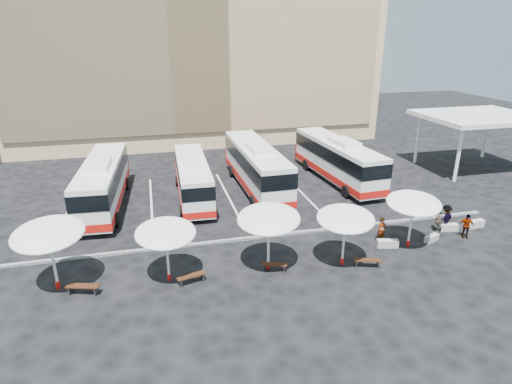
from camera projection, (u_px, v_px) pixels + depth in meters
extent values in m
plane|color=black|center=(252.00, 243.00, 26.75)|extent=(120.00, 120.00, 0.00)
cube|color=tan|center=(189.00, 30.00, 51.36)|extent=(42.00, 18.00, 25.00)
cube|color=tan|center=(199.00, 35.00, 43.28)|extent=(40.00, 0.30, 20.00)
cube|color=white|center=(479.00, 116.00, 39.50)|extent=(10.00, 8.00, 0.40)
cylinder|color=white|center=(458.00, 155.00, 36.79)|extent=(0.30, 0.30, 4.80)
cylinder|color=white|center=(418.00, 139.00, 42.23)|extent=(0.30, 0.30, 4.80)
cylinder|color=white|center=(486.00, 134.00, 44.05)|extent=(0.30, 0.30, 4.80)
cube|color=black|center=(250.00, 238.00, 27.17)|extent=(34.00, 0.25, 0.15)
cube|color=white|center=(67.00, 212.00, 31.28)|extent=(0.15, 12.00, 0.01)
cube|color=white|center=(151.00, 204.00, 32.64)|extent=(0.15, 12.00, 0.01)
cube|color=white|center=(229.00, 197.00, 34.00)|extent=(0.15, 12.00, 0.01)
cube|color=white|center=(300.00, 191.00, 35.37)|extent=(0.15, 12.00, 0.01)
cube|color=white|center=(366.00, 185.00, 36.73)|extent=(0.15, 12.00, 0.01)
cube|color=white|center=(103.00, 182.00, 31.70)|extent=(3.17, 11.92, 2.95)
cube|color=black|center=(102.00, 174.00, 31.49)|extent=(3.23, 11.98, 1.08)
cube|color=red|center=(105.00, 196.00, 32.08)|extent=(3.23, 11.98, 0.54)
cube|color=red|center=(114.00, 168.00, 37.38)|extent=(2.52, 0.35, 1.38)
cube|color=white|center=(98.00, 164.00, 30.20)|extent=(1.75, 3.04, 0.39)
cylinder|color=black|center=(96.00, 186.00, 35.15)|extent=(0.40, 1.00, 0.98)
cylinder|color=black|center=(126.00, 184.00, 35.57)|extent=(0.40, 1.00, 0.98)
cylinder|color=black|center=(78.00, 223.00, 28.38)|extent=(0.40, 1.00, 0.98)
cylinder|color=black|center=(116.00, 220.00, 28.80)|extent=(0.40, 1.00, 0.98)
cube|color=white|center=(193.00, 177.00, 33.31)|extent=(2.49, 10.66, 2.65)
cube|color=black|center=(192.00, 171.00, 33.12)|extent=(2.54, 10.71, 0.97)
cube|color=red|center=(193.00, 189.00, 33.65)|extent=(2.54, 10.71, 0.49)
cube|color=red|center=(188.00, 166.00, 38.38)|extent=(2.27, 0.24, 1.24)
cube|color=white|center=(193.00, 162.00, 31.97)|extent=(1.48, 2.69, 0.35)
cylinder|color=black|center=(177.00, 181.00, 36.36)|extent=(0.33, 0.89, 0.88)
cylinder|color=black|center=(203.00, 179.00, 36.81)|extent=(0.33, 0.89, 0.88)
cylinder|color=black|center=(182.00, 211.00, 30.31)|extent=(0.33, 0.89, 0.88)
cylinder|color=black|center=(213.00, 208.00, 30.76)|extent=(0.33, 0.89, 0.88)
cube|color=white|center=(256.00, 166.00, 35.16)|extent=(2.81, 12.54, 3.13)
cube|color=black|center=(256.00, 158.00, 34.94)|extent=(2.87, 12.60, 1.15)
cube|color=red|center=(256.00, 179.00, 35.57)|extent=(2.87, 12.60, 0.57)
cube|color=red|center=(239.00, 155.00, 41.08)|extent=(2.67, 0.25, 1.46)
cube|color=white|center=(260.00, 148.00, 33.59)|extent=(1.72, 3.15, 0.42)
cylinder|color=black|center=(232.00, 171.00, 38.67)|extent=(0.38, 1.05, 1.04)
cylinder|color=black|center=(260.00, 169.00, 39.30)|extent=(0.38, 1.05, 1.04)
cylinder|color=black|center=(254.00, 202.00, 31.61)|extent=(0.38, 1.05, 1.04)
cylinder|color=black|center=(287.00, 199.00, 32.24)|extent=(0.38, 1.05, 1.04)
cube|color=white|center=(337.00, 159.00, 37.19)|extent=(3.40, 12.29, 3.04)
cube|color=black|center=(338.00, 152.00, 36.98)|extent=(3.46, 12.36, 1.11)
cube|color=red|center=(336.00, 171.00, 37.59)|extent=(3.46, 12.36, 0.56)
cube|color=red|center=(308.00, 150.00, 42.86)|extent=(2.60, 0.39, 1.42)
cube|color=white|center=(344.00, 142.00, 35.69)|extent=(1.83, 3.14, 0.40)
cylinder|color=black|center=(306.00, 165.00, 40.49)|extent=(0.43, 1.03, 1.01)
cylinder|color=black|center=(330.00, 163.00, 41.23)|extent=(0.43, 1.03, 1.01)
cylinder|color=black|center=(346.00, 192.00, 33.75)|extent=(0.43, 1.03, 1.01)
cylinder|color=black|center=(374.00, 188.00, 34.49)|extent=(0.43, 1.03, 1.01)
cylinder|color=white|center=(54.00, 262.00, 21.48)|extent=(0.16, 0.16, 3.07)
cylinder|color=red|center=(58.00, 285.00, 21.95)|extent=(0.25, 0.25, 0.41)
ellipsoid|color=white|center=(48.00, 234.00, 20.92)|extent=(3.81, 3.85, 1.05)
cylinder|color=white|center=(168.00, 257.00, 22.26)|extent=(0.14, 0.14, 2.75)
cylinder|color=red|center=(169.00, 277.00, 22.68)|extent=(0.22, 0.22, 0.37)
ellipsoid|color=white|center=(166.00, 233.00, 21.76)|extent=(3.37, 3.41, 0.94)
cylinder|color=white|center=(268.00, 244.00, 23.32)|extent=(0.18, 0.18, 3.01)
cylinder|color=red|center=(268.00, 265.00, 23.78)|extent=(0.29, 0.29, 0.40)
ellipsoid|color=white|center=(269.00, 218.00, 22.77)|extent=(4.51, 4.53, 1.03)
cylinder|color=white|center=(344.00, 242.00, 23.81)|extent=(0.17, 0.17, 2.80)
cylinder|color=red|center=(342.00, 261.00, 24.24)|extent=(0.27, 0.27, 0.37)
ellipsoid|color=white|center=(346.00, 218.00, 23.30)|extent=(4.17, 4.20, 0.96)
cylinder|color=white|center=(411.00, 225.00, 25.84)|extent=(0.17, 0.17, 2.82)
cylinder|color=red|center=(408.00, 243.00, 26.27)|extent=(0.27, 0.27, 0.38)
ellipsoid|color=white|center=(414.00, 203.00, 25.32)|extent=(4.22, 4.25, 0.97)
cube|color=black|center=(83.00, 286.00, 21.36)|extent=(1.70, 0.89, 0.07)
cube|color=black|center=(71.00, 290.00, 21.48)|extent=(0.18, 0.42, 0.44)
cube|color=black|center=(96.00, 291.00, 21.42)|extent=(0.18, 0.42, 0.44)
cube|color=black|center=(191.00, 276.00, 22.32)|extent=(1.58, 0.79, 0.06)
cube|color=black|center=(180.00, 283.00, 22.12)|extent=(0.16, 0.39, 0.41)
cube|color=black|center=(202.00, 277.00, 22.68)|extent=(0.16, 0.39, 0.41)
cube|color=black|center=(274.00, 264.00, 23.48)|extent=(1.45, 0.84, 0.06)
cube|color=black|center=(264.00, 267.00, 23.62)|extent=(0.18, 0.35, 0.37)
cube|color=black|center=(284.00, 268.00, 23.50)|extent=(0.18, 0.35, 0.37)
cube|color=black|center=(367.00, 260.00, 23.85)|extent=(1.55, 0.85, 0.06)
cube|color=black|center=(356.00, 263.00, 23.98)|extent=(0.18, 0.38, 0.40)
cube|color=black|center=(378.00, 264.00, 23.89)|extent=(0.18, 0.38, 0.40)
cube|color=#989892|center=(387.00, 244.00, 26.12)|extent=(1.34, 0.70, 0.48)
cube|color=#989892|center=(432.00, 238.00, 26.86)|extent=(1.14, 0.76, 0.41)
cube|color=#989892|center=(449.00, 227.00, 28.30)|extent=(1.26, 0.58, 0.46)
cube|color=#989892|center=(475.00, 224.00, 28.76)|extent=(1.34, 0.54, 0.49)
imported|color=black|center=(381.00, 230.00, 26.50)|extent=(0.66, 0.48, 1.67)
imported|color=black|center=(438.00, 219.00, 28.13)|extent=(0.97, 0.91, 1.59)
imported|color=black|center=(466.00, 226.00, 27.12)|extent=(1.03, 0.77, 1.63)
imported|color=black|center=(446.00, 218.00, 28.18)|extent=(1.28, 0.97, 1.76)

